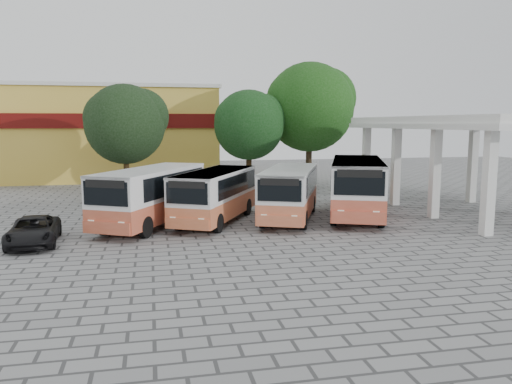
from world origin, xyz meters
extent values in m
plane|color=slate|center=(0.00, 0.00, 0.00)|extent=(90.00, 90.00, 0.00)
cube|color=silver|center=(7.85, -2.50, 2.50)|extent=(0.45, 0.45, 5.00)
cube|color=silver|center=(7.85, 10.50, 2.50)|extent=(0.45, 0.45, 5.00)
cube|color=silver|center=(13.15, 10.50, 2.50)|extent=(0.45, 0.45, 5.00)
cube|color=silver|center=(10.50, 4.00, 5.20)|extent=(6.60, 15.60, 0.40)
cube|color=silver|center=(10.50, 4.00, 4.85)|extent=(6.80, 15.80, 0.30)
cube|color=gold|center=(-11.00, 26.00, 4.00)|extent=(20.00, 10.00, 8.00)
cube|color=#590C0A|center=(-11.00, 20.90, 5.20)|extent=(20.00, 0.20, 1.20)
cube|color=silver|center=(-11.00, 26.00, 8.15)|extent=(20.40, 10.40, 0.30)
cube|color=#BB5236|center=(-6.88, 2.85, 0.88)|extent=(5.74, 7.91, 1.02)
cube|color=silver|center=(-6.88, 2.85, 2.10)|extent=(5.74, 7.91, 1.42)
cube|color=silver|center=(-6.88, 2.85, 2.75)|extent=(5.78, 7.94, 0.12)
cube|color=black|center=(-8.06, 2.85, 2.11)|extent=(3.10, 5.64, 1.02)
cube|color=black|center=(-5.69, 2.85, 2.11)|extent=(3.10, 5.64, 1.02)
cube|color=black|center=(-6.88, -1.04, 2.11)|extent=(1.85, 1.04, 1.02)
cube|color=black|center=(-6.88, -1.04, 2.52)|extent=(1.64, 0.93, 0.33)
cylinder|color=black|center=(-7.92, 0.34, 0.48)|extent=(0.27, 0.97, 0.97)
cylinder|color=black|center=(-5.83, 0.34, 0.48)|extent=(0.27, 0.97, 0.97)
cylinder|color=black|center=(-7.92, 5.37, 0.48)|extent=(0.27, 0.97, 0.97)
cylinder|color=black|center=(-5.83, 5.37, 0.48)|extent=(0.27, 0.97, 0.97)
cube|color=#CB653C|center=(-3.68, 3.04, 0.82)|extent=(5.25, 7.42, 0.95)
cube|color=silver|center=(-3.68, 3.04, 1.96)|extent=(5.25, 7.42, 1.33)
cube|color=silver|center=(-3.68, 3.04, 2.57)|extent=(5.29, 7.44, 0.11)
cube|color=black|center=(-4.78, 3.04, 1.97)|extent=(2.79, 5.32, 0.95)
cube|color=black|center=(-2.58, 3.04, 1.97)|extent=(2.79, 5.32, 0.95)
cube|color=black|center=(-3.68, -0.59, 1.97)|extent=(1.75, 0.94, 0.95)
cube|color=black|center=(-3.68, -0.59, 2.35)|extent=(1.55, 0.84, 0.31)
cylinder|color=black|center=(-4.66, 0.69, 0.45)|extent=(0.25, 0.90, 0.90)
cylinder|color=black|center=(-2.70, 0.69, 0.45)|extent=(0.25, 0.90, 0.90)
cylinder|color=black|center=(-4.66, 5.39, 0.45)|extent=(0.25, 0.90, 0.90)
cylinder|color=black|center=(-2.70, 5.39, 0.45)|extent=(0.25, 0.90, 0.90)
cube|color=#CD6741|center=(0.20, 2.94, 0.84)|extent=(4.94, 7.68, 0.97)
cube|color=silver|center=(0.20, 2.94, 2.00)|extent=(4.94, 7.68, 1.36)
cube|color=silver|center=(0.20, 2.94, 2.63)|extent=(4.98, 7.70, 0.11)
cube|color=black|center=(-0.93, 2.94, 2.02)|extent=(2.44, 5.64, 0.97)
cube|color=black|center=(1.34, 2.94, 2.02)|extent=(2.44, 5.64, 0.97)
cube|color=black|center=(0.20, -0.78, 2.02)|extent=(1.85, 0.82, 0.97)
cube|color=black|center=(0.20, -0.78, 2.41)|extent=(1.64, 0.74, 0.31)
cylinder|color=black|center=(-0.80, 0.53, 0.46)|extent=(0.26, 0.93, 0.93)
cylinder|color=black|center=(1.20, 0.53, 0.46)|extent=(0.26, 0.93, 0.93)
cylinder|color=black|center=(-0.80, 5.35, 0.46)|extent=(0.26, 0.93, 0.93)
cylinder|color=black|center=(1.20, 5.35, 0.46)|extent=(0.26, 0.93, 0.93)
cube|color=#C65339|center=(3.98, 3.05, 0.96)|extent=(5.53, 8.80, 1.11)
cube|color=silver|center=(3.98, 3.05, 2.29)|extent=(5.53, 8.80, 1.56)
cube|color=silver|center=(3.98, 3.05, 3.01)|extent=(5.58, 8.82, 0.13)
cube|color=black|center=(2.69, 3.05, 2.31)|extent=(2.67, 6.49, 1.11)
cube|color=black|center=(5.27, 3.05, 2.31)|extent=(2.67, 6.49, 1.11)
cube|color=black|center=(3.98, -1.21, 2.31)|extent=(2.13, 0.90, 1.11)
cube|color=black|center=(3.98, -1.21, 2.75)|extent=(1.89, 0.81, 0.36)
cylinder|color=black|center=(2.84, 0.30, 0.53)|extent=(0.30, 1.06, 1.06)
cylinder|color=black|center=(5.13, 0.30, 0.53)|extent=(0.30, 1.06, 1.06)
cylinder|color=black|center=(2.84, 5.80, 0.53)|extent=(0.30, 1.06, 1.06)
cylinder|color=black|center=(5.13, 5.80, 0.53)|extent=(0.30, 1.06, 1.06)
cylinder|color=#3C2A13|center=(-8.59, 15.01, 1.82)|extent=(0.40, 0.40, 3.65)
sphere|color=black|center=(-8.59, 15.01, 4.95)|extent=(5.68, 5.68, 5.68)
sphere|color=black|center=(-7.45, 15.31, 5.52)|extent=(3.98, 3.98, 3.98)
sphere|color=black|center=(-9.58, 14.81, 5.37)|extent=(3.69, 3.69, 3.69)
cylinder|color=#342411|center=(0.38, 14.94, 1.77)|extent=(0.42, 0.42, 3.54)
sphere|color=black|center=(0.38, 14.94, 4.88)|extent=(5.23, 5.23, 5.23)
sphere|color=black|center=(1.43, 15.24, 5.41)|extent=(3.66, 3.66, 3.66)
sphere|color=black|center=(-0.53, 14.74, 5.28)|extent=(3.40, 3.40, 3.40)
cylinder|color=#382A1A|center=(5.57, 16.37, 2.30)|extent=(0.48, 0.48, 4.60)
sphere|color=#123E0A|center=(5.57, 16.37, 6.27)|extent=(7.04, 7.04, 7.04)
sphere|color=#123E0A|center=(6.98, 16.67, 6.98)|extent=(4.93, 4.93, 4.93)
sphere|color=#123E0A|center=(4.33, 16.17, 6.80)|extent=(4.58, 4.58, 4.58)
imported|color=black|center=(-11.71, -0.11, 0.57)|extent=(2.21, 4.25, 1.14)
camera|label=1|loc=(-6.83, -21.89, 5.01)|focal=35.00mm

